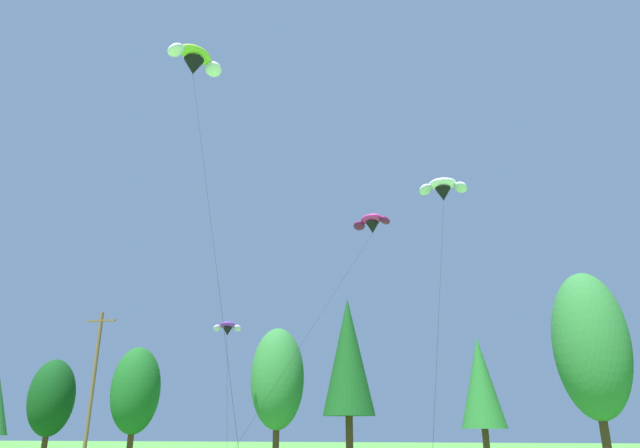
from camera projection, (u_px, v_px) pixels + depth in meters
name	position (u px, v px, depth m)	size (l,w,h in m)	color
treeline_tree_b	(52.00, 398.00, 54.59)	(4.27, 4.27, 9.14)	#472D19
treeline_tree_c	(136.00, 390.00, 53.41)	(4.54, 4.54, 10.13)	#472D19
treeline_tree_d	(277.00, 378.00, 53.56)	(5.01, 5.01, 11.90)	#472D19
treeline_tree_e	(348.00, 356.00, 53.57)	(4.84, 4.84, 14.71)	#472D19
treeline_tree_f	(481.00, 383.00, 50.27)	(3.91, 3.91, 10.50)	#472D19
treeline_tree_g	(591.00, 345.00, 46.11)	(5.89, 5.89, 15.14)	#472D19
utility_pole	(93.00, 385.00, 39.57)	(2.20, 0.26, 10.73)	brown
parafoil_kite_high_purple	(227.00, 328.00, 51.19)	(7.72, 18.38, 10.76)	purple
parafoil_kite_mid_lime_white	(195.00, 60.00, 34.29)	(7.39, 8.09, 23.01)	#93D633
parafoil_kite_far_white	(443.00, 189.00, 41.17)	(4.16, 18.80, 18.78)	white
parafoil_kite_low_magenta	(372.00, 223.00, 50.84)	(8.91, 17.69, 19.78)	#D12893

